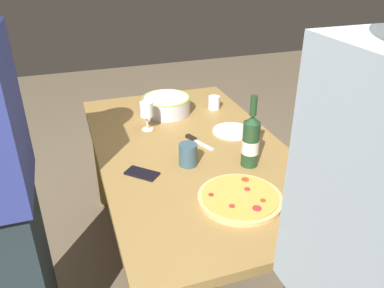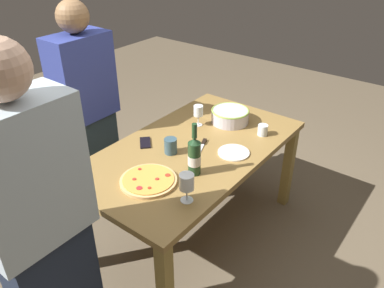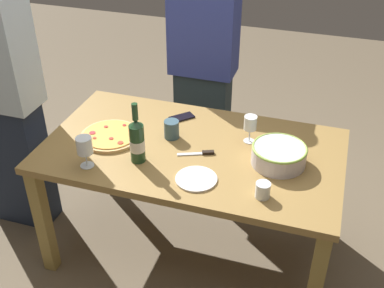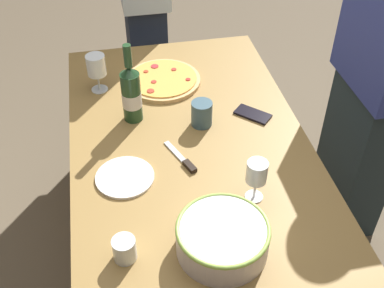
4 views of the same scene
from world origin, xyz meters
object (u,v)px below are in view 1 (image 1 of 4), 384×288
object	(u,v)px
wine_bottle	(251,140)
wine_glass_by_bottle	(147,111)
dining_table	(192,165)
pizza	(240,198)
cup_ceramic	(188,155)
wine_glass_near_pizza	(305,163)
cup_amber	(214,103)
person_host	(0,188)
side_plate	(232,131)
cell_phone	(142,173)
pizza_knife	(196,140)
serving_bowl	(167,104)

from	to	relation	value
wine_bottle	wine_glass_by_bottle	bearing A→B (deg)	34.66
dining_table	wine_bottle	world-z (taller)	wine_bottle
pizza	cup_ceramic	world-z (taller)	cup_ceramic
cup_ceramic	wine_glass_near_pizza	bearing A→B (deg)	-129.67
cup_amber	person_host	bearing A→B (deg)	119.04
cup_ceramic	dining_table	bearing A→B (deg)	-25.52
cup_ceramic	person_host	world-z (taller)	person_host
side_plate	cell_phone	bearing A→B (deg)	115.51
person_host	wine_glass_near_pizza	bearing A→B (deg)	-25.92
cup_ceramic	cell_phone	xyz separation A→B (m)	(-0.01, 0.22, -0.05)
dining_table	side_plate	xyz separation A→B (m)	(0.11, -0.26, 0.10)
cup_amber	cell_phone	world-z (taller)	cup_amber
wine_bottle	side_plate	size ratio (longest dim) A/B	1.61
cup_amber	pizza_knife	size ratio (longest dim) A/B	0.41
wine_glass_near_pizza	cell_phone	bearing A→B (deg)	63.09
serving_bowl	cell_phone	bearing A→B (deg)	155.16
wine_glass_by_bottle	person_host	world-z (taller)	person_host
wine_bottle	cup_ceramic	xyz separation A→B (m)	(0.09, 0.26, -0.07)
wine_bottle	dining_table	bearing A→B (deg)	40.27
wine_bottle	cell_phone	size ratio (longest dim) A/B	2.31
cell_phone	serving_bowl	bearing A→B (deg)	19.31
dining_table	cup_amber	bearing A→B (deg)	-33.50
dining_table	wine_glass_by_bottle	world-z (taller)	wine_glass_by_bottle
serving_bowl	side_plate	distance (m)	0.44
dining_table	pizza_knife	size ratio (longest dim) A/B	8.43
serving_bowl	wine_glass_by_bottle	size ratio (longest dim) A/B	1.79
side_plate	pizza_knife	size ratio (longest dim) A/B	1.09
wine_bottle	side_plate	world-z (taller)	wine_bottle
wine_glass_near_pizza	side_plate	xyz separation A→B (m)	(0.56, 0.06, -0.11)
wine_bottle	person_host	bearing A→B (deg)	87.59
wine_glass_by_bottle	pizza_knife	xyz separation A→B (m)	(-0.22, -0.20, -0.10)
side_plate	wine_glass_by_bottle	bearing A→B (deg)	67.47
pizza_knife	person_host	distance (m)	0.91
pizza	pizza_knife	xyz separation A→B (m)	(0.53, -0.00, -0.01)
wine_glass_near_pizza	cup_ceramic	world-z (taller)	wine_glass_near_pizza
wine_glass_near_pizza	person_host	world-z (taller)	person_host
wine_glass_by_bottle	cup_ceramic	size ratio (longest dim) A/B	1.52
wine_glass_near_pizza	cell_phone	xyz separation A→B (m)	(0.30, 0.60, -0.11)
wine_bottle	cup_ceramic	bearing A→B (deg)	70.98
side_plate	cell_phone	distance (m)	0.60
wine_bottle	wine_glass_by_bottle	world-z (taller)	wine_bottle
wine_bottle	cell_phone	world-z (taller)	wine_bottle
cup_ceramic	side_plate	xyz separation A→B (m)	(0.24, -0.33, -0.05)
pizza	wine_bottle	xyz separation A→B (m)	(0.23, -0.15, 0.11)
pizza	side_plate	world-z (taller)	pizza
wine_bottle	cell_phone	xyz separation A→B (m)	(0.08, 0.48, -0.12)
wine_bottle	wine_glass_near_pizza	world-z (taller)	wine_bottle
wine_glass_near_pizza	side_plate	bearing A→B (deg)	5.85
pizza	person_host	xyz separation A→B (m)	(0.28, 0.87, 0.06)
cell_phone	pizza_knife	distance (m)	0.39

